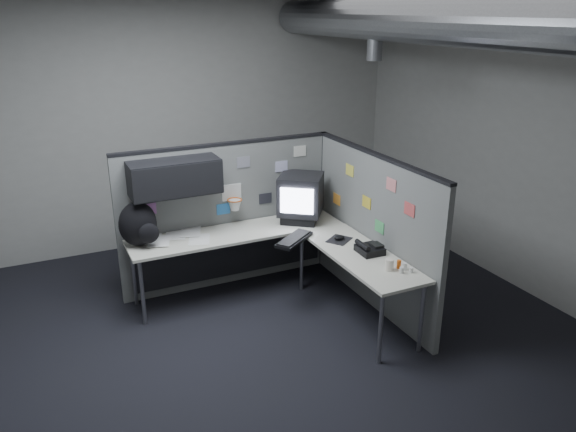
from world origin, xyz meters
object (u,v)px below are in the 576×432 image
monitor (301,197)px  backpack (139,225)px  desk (269,247)px  phone (369,249)px  keyboard (294,239)px

monitor → backpack: monitor is taller
desk → phone: (0.72, -0.79, 0.16)m
desk → keyboard: (0.19, -0.21, 0.14)m
phone → backpack: (-1.97, 1.12, 0.18)m
desk → monitor: size_ratio=3.63×
monitor → keyboard: 0.67m
desk → monitor: bearing=30.5°
desk → keyboard: keyboard is taller
backpack → desk: bearing=-23.5°
monitor → backpack: (-1.77, 0.03, -0.05)m
desk → phone: phone is taller
phone → backpack: size_ratio=0.55×
keyboard → phone: 0.78m
monitor → phone: bearing=-88.2°
desk → backpack: 1.34m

